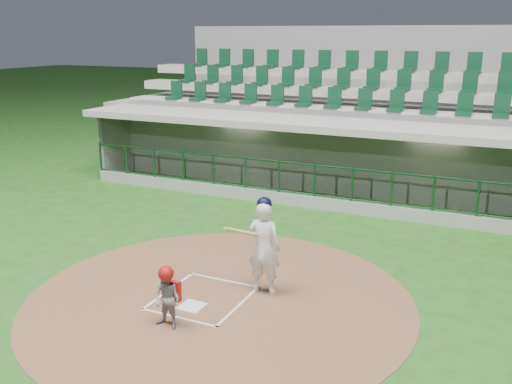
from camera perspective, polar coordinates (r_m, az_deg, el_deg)
ground at (r=11.10m, az=-4.54°, el=-9.94°), size 120.00×120.00×0.00m
dirt_circle at (r=10.81m, az=-3.65°, el=-10.63°), size 7.20×7.20×0.01m
home_plate at (r=10.55m, az=-6.43°, el=-11.30°), size 0.43×0.43×0.02m
batter_box_chalk at (r=10.86m, az=-5.33°, el=-10.47°), size 1.55×1.80×0.01m
dugout_structure at (r=17.66m, az=7.97°, el=2.97°), size 16.40×3.70×3.00m
seating_deck at (r=20.50m, az=10.49°, el=5.95°), size 17.00×6.72×5.15m
batter at (r=10.69m, az=0.80°, el=-5.38°), size 0.87×0.86×1.88m
catcher at (r=9.72m, az=-8.87°, el=-10.31°), size 0.53×0.43×1.10m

